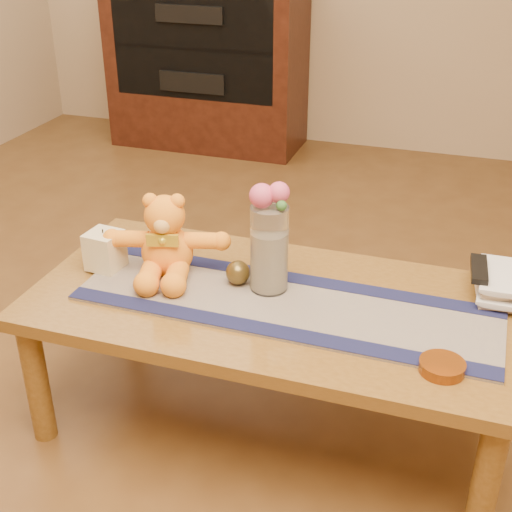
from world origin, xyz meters
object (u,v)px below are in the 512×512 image
(pillar_candle, at_px, (105,250))
(book_bottom, at_px, (475,290))
(teddy_bear, at_px, (166,235))
(bronze_ball, at_px, (238,273))
(glass_vase, at_px, (269,249))
(amber_dish, at_px, (442,367))
(tv_remote, at_px, (479,269))

(pillar_candle, bearing_deg, book_bottom, 11.09)
(teddy_bear, relative_size, bronze_ball, 4.94)
(teddy_bear, bearing_deg, pillar_candle, 176.26)
(glass_vase, distance_m, amber_dish, 0.59)
(pillar_candle, xyz_separation_m, bronze_ball, (0.42, 0.03, -0.02))
(book_bottom, height_order, tv_remote, tv_remote)
(teddy_bear, xyz_separation_m, pillar_candle, (-0.19, -0.04, -0.06))
(amber_dish, bearing_deg, glass_vase, 155.36)
(pillar_candle, height_order, bronze_ball, pillar_candle)
(pillar_candle, height_order, amber_dish, pillar_candle)
(pillar_candle, distance_m, book_bottom, 1.12)
(teddy_bear, xyz_separation_m, bronze_ball, (0.23, -0.00, -0.08))
(tv_remote, height_order, amber_dish, tv_remote)
(bronze_ball, bearing_deg, book_bottom, 15.03)
(pillar_candle, bearing_deg, bronze_ball, 4.59)
(pillar_candle, bearing_deg, amber_dish, -10.97)
(teddy_bear, bearing_deg, bronze_ball, -16.33)
(book_bottom, bearing_deg, tv_remote, -93.00)
(book_bottom, distance_m, amber_dish, 0.42)
(pillar_candle, distance_m, bronze_ball, 0.42)
(teddy_bear, distance_m, book_bottom, 0.93)
(teddy_bear, bearing_deg, glass_vase, -15.33)
(bronze_ball, xyz_separation_m, book_bottom, (0.67, 0.18, -0.03))
(teddy_bear, height_order, tv_remote, teddy_bear)
(glass_vase, height_order, amber_dish, glass_vase)
(bronze_ball, bearing_deg, glass_vase, 2.19)
(bronze_ball, distance_m, book_bottom, 0.70)
(pillar_candle, xyz_separation_m, tv_remote, (1.10, 0.20, 0.02))
(bronze_ball, height_order, tv_remote, tv_remote)
(teddy_bear, xyz_separation_m, glass_vase, (0.32, -0.00, 0.01))
(glass_vase, bearing_deg, teddy_bear, 179.77)
(amber_dish, bearing_deg, tv_remote, 81.70)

